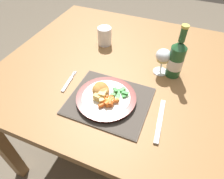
% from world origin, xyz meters
% --- Properties ---
extents(ground_plane, '(6.00, 6.00, 0.00)m').
position_xyz_m(ground_plane, '(0.00, 0.00, 0.00)').
color(ground_plane, brown).
extents(dining_table, '(1.28, 1.03, 0.74)m').
position_xyz_m(dining_table, '(0.00, 0.00, 0.66)').
color(dining_table, olive).
rests_on(dining_table, ground).
extents(placemat, '(0.32, 0.27, 0.01)m').
position_xyz_m(placemat, '(-0.03, -0.25, 0.74)').
color(placemat, brown).
rests_on(placemat, dining_table).
extents(dinner_plate, '(0.24, 0.24, 0.02)m').
position_xyz_m(dinner_plate, '(-0.05, -0.25, 0.76)').
color(dinner_plate, white).
rests_on(dinner_plate, placemat).
extents(breaded_croquettes, '(0.09, 0.09, 0.04)m').
position_xyz_m(breaded_croquettes, '(-0.08, -0.24, 0.78)').
color(breaded_croquettes, '#A87033').
rests_on(breaded_croquettes, dinner_plate).
extents(green_beans_pile, '(0.10, 0.08, 0.02)m').
position_xyz_m(green_beans_pile, '(-0.01, -0.22, 0.77)').
color(green_beans_pile, '#4CA84C').
rests_on(green_beans_pile, dinner_plate).
extents(glazed_carrots, '(0.08, 0.07, 0.02)m').
position_xyz_m(glazed_carrots, '(-0.02, -0.28, 0.78)').
color(glazed_carrots, '#CC5119').
rests_on(glazed_carrots, dinner_plate).
extents(fork, '(0.03, 0.14, 0.01)m').
position_xyz_m(fork, '(-0.25, -0.22, 0.74)').
color(fork, silver).
rests_on(fork, dining_table).
extents(table_knife, '(0.04, 0.21, 0.01)m').
position_xyz_m(table_knife, '(0.18, -0.28, 0.74)').
color(table_knife, silver).
rests_on(table_knife, dining_table).
extents(wine_glass, '(0.07, 0.07, 0.12)m').
position_xyz_m(wine_glass, '(0.11, 0.01, 0.83)').
color(wine_glass, silver).
rests_on(wine_glass, dining_table).
extents(bottle, '(0.07, 0.07, 0.25)m').
position_xyz_m(bottle, '(0.17, 0.02, 0.83)').
color(bottle, '#23562D').
rests_on(bottle, dining_table).
extents(roast_potatoes, '(0.08, 0.06, 0.03)m').
position_xyz_m(roast_potatoes, '(-0.05, -0.27, 0.78)').
color(roast_potatoes, '#E5BC66').
rests_on(roast_potatoes, dinner_plate).
extents(drinking_cup, '(0.07, 0.07, 0.10)m').
position_xyz_m(drinking_cup, '(-0.22, 0.13, 0.79)').
color(drinking_cup, white).
rests_on(drinking_cup, dining_table).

